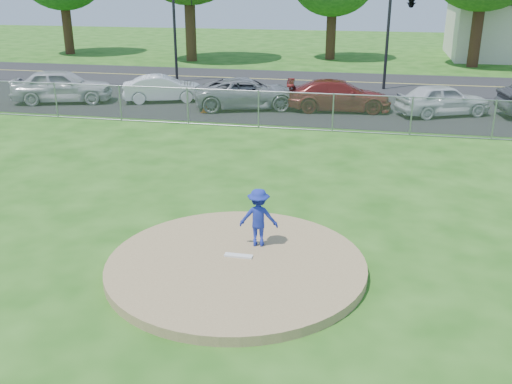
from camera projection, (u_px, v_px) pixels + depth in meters
ground at (300, 143)px, 21.08m from camera, size 120.00×120.00×0.00m
pitchers_mound at (236, 265)px, 11.88m from camera, size 5.40×5.40×0.20m
pitching_rubber at (238, 256)px, 12.02m from camera, size 0.60×0.15×0.04m
chain_link_fence at (308, 112)px, 22.65m from camera, size 40.00×0.06×1.50m
parking_lot at (319, 107)px, 27.04m from camera, size 50.00×8.00×0.01m
street at (332, 81)px, 33.91m from camera, size 60.00×7.00×0.01m
traffic_signal_left at (178, 23)px, 32.59m from camera, size 1.28×0.20×5.60m
traffic_signal_center at (409, 1)px, 29.70m from camera, size 1.42×2.48×5.60m
pitcher at (259, 217)px, 12.35m from camera, size 0.88×0.56×1.30m
traffic_cone at (205, 105)px, 25.86m from camera, size 0.33×0.33×0.64m
parked_car_silver at (62, 86)px, 27.82m from camera, size 5.09×3.21×1.62m
parked_car_white at (163, 89)px, 28.03m from camera, size 4.11×2.69×1.28m
parked_car_gray at (248, 93)px, 26.59m from camera, size 5.43×3.67×1.38m
parked_car_darkred at (339, 95)px, 26.10m from camera, size 4.95×2.48×1.38m
parked_car_pearl at (443, 100)px, 25.16m from camera, size 4.41×3.20×1.39m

